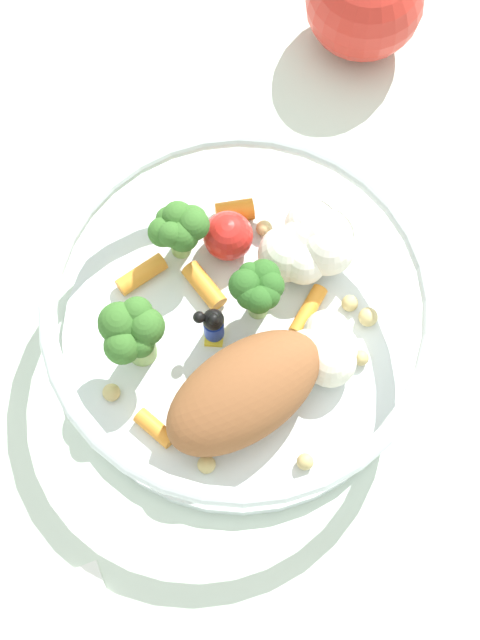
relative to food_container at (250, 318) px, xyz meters
The scene contains 3 objects.
ground_plane 0.04m from the food_container, 157.43° to the right, with size 2.40×2.40×0.00m, color silver.
food_container is the anchor object (origin of this frame).
loose_apple 0.22m from the food_container, 58.81° to the left, with size 0.07×0.07×0.09m.
Camera 1 is at (-0.02, -0.18, 0.54)m, focal length 54.44 mm.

